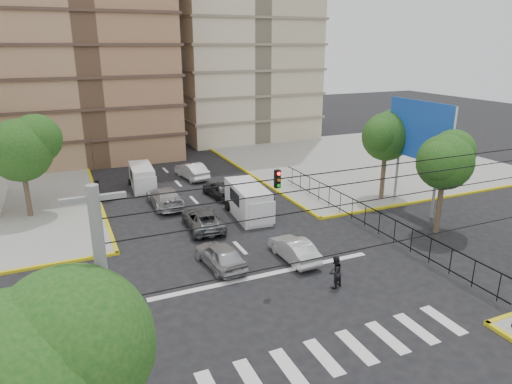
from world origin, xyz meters
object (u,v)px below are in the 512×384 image
traffic_light_nw (99,204)px  van_left_lane (143,178)px  pedestrian_crosswalk (335,272)px  car_white_front_right (294,249)px  van_right_lane (249,202)px  car_silver_front_left (220,255)px

traffic_light_nw → van_left_lane: (4.59, 11.75, -2.12)m
traffic_light_nw → pedestrian_crosswalk: bearing=-41.5°
pedestrian_crosswalk → traffic_light_nw: bearing=-61.6°
traffic_light_nw → car_white_front_right: size_ratio=1.09×
traffic_light_nw → car_white_front_right: traffic_light_nw is taller
pedestrian_crosswalk → van_right_lane: bearing=-109.8°
traffic_light_nw → van_right_lane: size_ratio=0.82×
van_left_lane → car_silver_front_left: (1.27, -16.40, -0.28)m
van_left_lane → pedestrian_crosswalk: 21.81m
traffic_light_nw → car_white_front_right: bearing=-28.9°
van_right_lane → car_white_front_right: bearing=-88.1°
traffic_light_nw → car_silver_front_left: traffic_light_nw is taller
van_right_lane → pedestrian_crosswalk: 11.11m
van_left_lane → pedestrian_crosswalk: van_left_lane is taller
traffic_light_nw → van_right_lane: bearing=10.1°
van_right_lane → van_left_lane: size_ratio=1.16×
car_silver_front_left → car_white_front_right: size_ratio=1.04×
traffic_light_nw → van_right_lane: (10.41, 1.86, -1.97)m
car_silver_front_left → traffic_light_nw: bearing=-45.1°
car_white_front_right → pedestrian_crosswalk: 3.72m
car_white_front_right → traffic_light_nw: bearing=-30.6°
van_right_lane → pedestrian_crosswalk: (0.06, -11.11, -0.26)m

